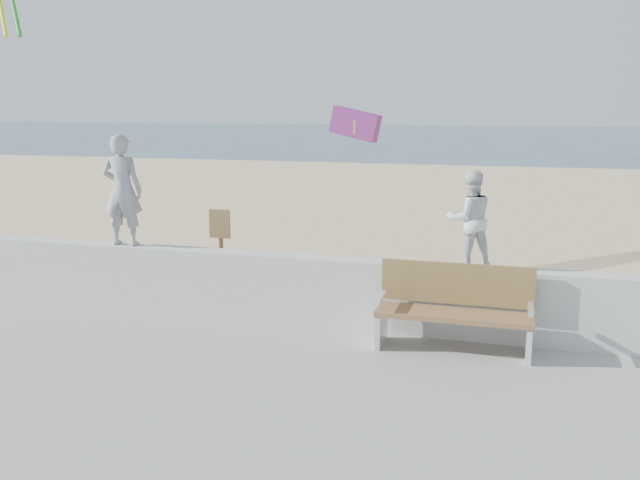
# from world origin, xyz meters

# --- Properties ---
(ground) EXTENTS (220.00, 220.00, 0.00)m
(ground) POSITION_xyz_m (0.00, 0.00, 0.00)
(ground) COLOR #324F65
(ground) RESTS_ON ground
(sand) EXTENTS (90.00, 40.00, 0.08)m
(sand) POSITION_xyz_m (0.00, 9.00, 0.04)
(sand) COLOR beige
(sand) RESTS_ON ground
(seawall) EXTENTS (30.00, 0.35, 0.90)m
(seawall) POSITION_xyz_m (0.00, 2.00, 0.63)
(seawall) COLOR silver
(seawall) RESTS_ON boardwalk
(adult) EXTENTS (0.60, 0.42, 1.56)m
(adult) POSITION_xyz_m (-2.73, 2.00, 1.86)
(adult) COLOR #96969B
(adult) RESTS_ON seawall
(child) EXTENTS (0.70, 0.64, 1.18)m
(child) POSITION_xyz_m (2.03, 2.00, 1.67)
(child) COLOR white
(child) RESTS_ON seawall
(bench) EXTENTS (1.80, 0.57, 1.00)m
(bench) POSITION_xyz_m (1.92, 1.55, 0.69)
(bench) COLOR olive
(bench) RESTS_ON boardwalk
(parafoil_kite) EXTENTS (0.88, 0.35, 0.59)m
(parafoil_kite) POSITION_xyz_m (0.01, 4.58, 2.72)
(parafoil_kite) COLOR red
(parafoil_kite) RESTS_ON ground
(sign) EXTENTS (0.32, 0.07, 1.46)m
(sign) POSITION_xyz_m (-1.57, 2.67, 0.94)
(sign) COLOR brown
(sign) RESTS_ON sand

